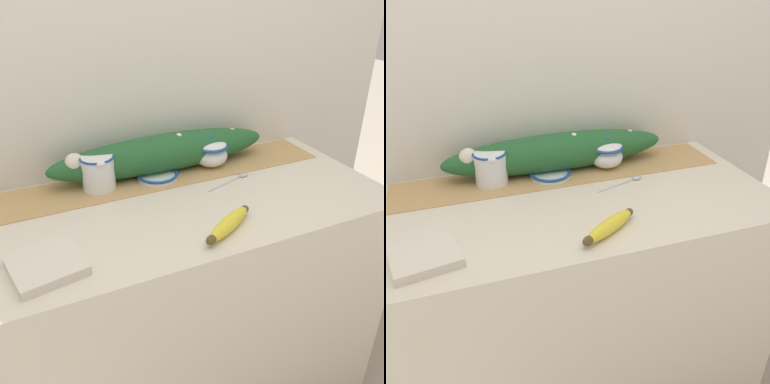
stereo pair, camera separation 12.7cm
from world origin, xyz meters
TOP-DOWN VIEW (x-y plane):
  - countertop at (0.00, 0.00)m, footprint 1.24×0.62m
  - back_wall at (0.00, 0.33)m, footprint 2.04×0.04m
  - table_runner at (0.00, 0.19)m, footprint 1.14×0.21m
  - cream_pitcher at (-0.24, 0.20)m, footprint 0.11×0.13m
  - sugar_bowl at (0.17, 0.19)m, footprint 0.12×0.12m
  - small_dish at (-0.04, 0.18)m, footprint 0.14×0.14m
  - banana at (0.02, -0.20)m, footprint 0.20×0.14m
  - spoon at (0.22, 0.07)m, footprint 0.18×0.07m
  - napkin_stack at (-0.46, -0.17)m, footprint 0.19×0.19m
  - poinsettia_garland at (-0.00, 0.23)m, footprint 0.80×0.14m

SIDE VIEW (x-z plane):
  - countertop at x=0.00m, z-range 0.00..0.90m
  - table_runner at x=0.00m, z-range 0.90..0.90m
  - spoon at x=0.22m, z-range 0.90..0.91m
  - napkin_stack at x=-0.46m, z-range 0.90..0.92m
  - small_dish at x=-0.04m, z-range 0.90..0.92m
  - banana at x=0.02m, z-range 0.90..0.94m
  - sugar_bowl at x=0.17m, z-range 0.89..1.01m
  - cream_pitcher at x=-0.24m, z-range 0.90..1.02m
  - poinsettia_garland at x=0.00m, z-range 0.90..1.03m
  - back_wall at x=0.00m, z-range 0.00..2.40m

